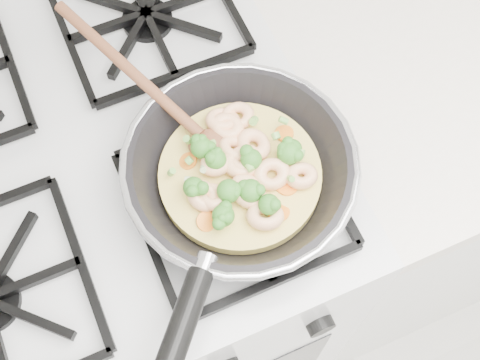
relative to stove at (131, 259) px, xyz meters
name	(u,v)px	position (x,y,z in m)	size (l,w,h in m)	color
stove	(131,259)	(0.00, 0.00, 0.00)	(0.60, 0.60, 0.92)	silver
skillet	(238,175)	(0.16, -0.14, 0.49)	(0.36, 0.53, 0.09)	black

